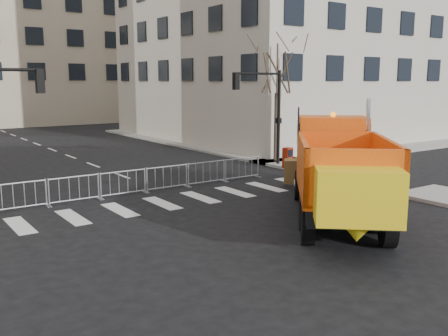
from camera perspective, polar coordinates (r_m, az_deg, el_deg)
ground at (r=16.25m, az=5.66°, el=-7.31°), size 120.00×120.00×0.00m
sidewalk_back at (r=23.12m, az=-8.21°, el=-1.99°), size 64.00×5.00×0.15m
traffic_light_right at (r=28.35m, az=6.27°, el=5.60°), size 0.18×0.18×5.40m
crowd_barriers at (r=21.91m, az=-8.91°, el=-1.39°), size 12.60×0.60×1.10m
street_tree at (r=29.50m, az=6.04°, el=7.81°), size 3.00×3.00×7.50m
plow_truck at (r=17.41m, az=12.98°, el=-0.07°), size 9.24×9.98×4.18m
cop_a at (r=22.19m, az=13.17°, el=-0.32°), size 0.83×0.80×1.92m
cop_b at (r=22.68m, az=12.52°, el=-0.36°), size 0.89×0.73×1.70m
cop_c at (r=24.41m, az=10.24°, el=0.57°), size 1.05×1.08×1.81m
newspaper_box at (r=27.27m, az=7.28°, el=1.18°), size 0.49×0.44×1.10m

